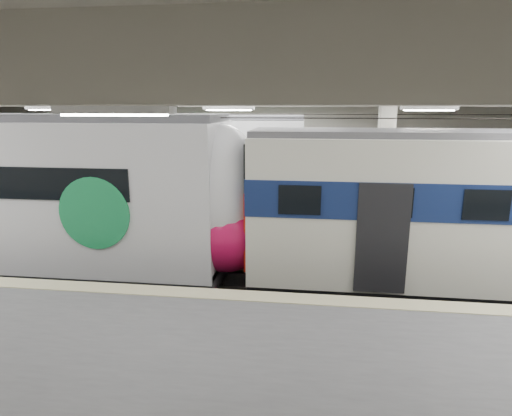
# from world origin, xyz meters

# --- Properties ---
(station_hall) EXTENTS (36.00, 24.00, 5.75)m
(station_hall) POSITION_xyz_m (0.00, -1.74, 3.24)
(station_hall) COLOR black
(station_hall) RESTS_ON ground
(modern_emu) EXTENTS (15.04, 3.10, 4.79)m
(modern_emu) POSITION_xyz_m (-5.32, -0.00, 2.35)
(modern_emu) COLOR silver
(modern_emu) RESTS_ON ground
(older_rer) EXTENTS (13.35, 2.95, 4.41)m
(older_rer) POSITION_xyz_m (7.59, 0.00, 2.31)
(older_rer) COLOR silver
(older_rer) RESTS_ON ground
(far_train) EXTENTS (14.83, 3.54, 4.67)m
(far_train) POSITION_xyz_m (-5.09, 5.50, 2.41)
(far_train) COLOR silver
(far_train) RESTS_ON ground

